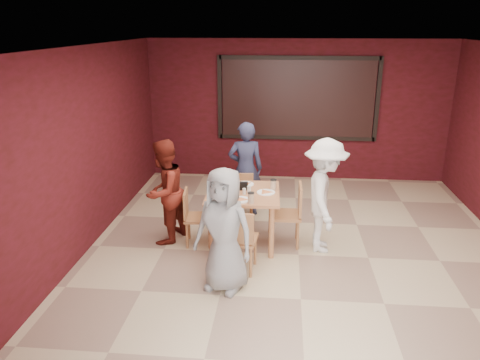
# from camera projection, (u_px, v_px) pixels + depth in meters

# --- Properties ---
(floor) EXTENTS (7.00, 7.00, 0.00)m
(floor) POSITION_uv_depth(u_px,v_px,m) (298.00, 255.00, 6.55)
(floor) COLOR #CCB78E
(floor) RESTS_ON ground
(window_blinds) EXTENTS (3.00, 0.02, 1.50)m
(window_blinds) POSITION_uv_depth(u_px,v_px,m) (298.00, 99.00, 9.27)
(window_blinds) COLOR black
(dining_table) EXTENTS (1.06, 1.06, 0.96)m
(dining_table) POSITION_uv_depth(u_px,v_px,m) (243.00, 199.00, 6.66)
(dining_table) COLOR #C67C51
(dining_table) RESTS_ON floor
(chair_front) EXTENTS (0.47, 0.47, 0.88)m
(chair_front) POSITION_uv_depth(u_px,v_px,m) (239.00, 237.00, 5.94)
(chair_front) COLOR #A56740
(chair_front) RESTS_ON floor
(chair_back) EXTENTS (0.43, 0.43, 0.81)m
(chair_back) POSITION_uv_depth(u_px,v_px,m) (241.00, 196.00, 7.45)
(chair_back) COLOR #A56740
(chair_back) RESTS_ON floor
(chair_left) EXTENTS (0.44, 0.44, 0.82)m
(chair_left) POSITION_uv_depth(u_px,v_px,m) (194.00, 214.00, 6.74)
(chair_left) COLOR #A56740
(chair_left) RESTS_ON floor
(chair_right) EXTENTS (0.45, 0.45, 0.91)m
(chair_right) POSITION_uv_depth(u_px,v_px,m) (291.00, 211.00, 6.71)
(chair_right) COLOR #A56740
(chair_right) RESTS_ON floor
(diner_front) EXTENTS (0.87, 0.72, 1.53)m
(diner_front) POSITION_uv_depth(u_px,v_px,m) (224.00, 230.00, 5.50)
(diner_front) COLOR gray
(diner_front) RESTS_ON floor
(diner_back) EXTENTS (0.63, 0.46, 1.58)m
(diner_back) POSITION_uv_depth(u_px,v_px,m) (246.00, 169.00, 7.72)
(diner_back) COLOR #2D3150
(diner_back) RESTS_ON floor
(diner_left) EXTENTS (0.79, 0.89, 1.53)m
(diner_left) POSITION_uv_depth(u_px,v_px,m) (164.00, 192.00, 6.75)
(diner_left) COLOR maroon
(diner_left) RESTS_ON floor
(diner_right) EXTENTS (0.61, 1.05, 1.62)m
(diner_right) POSITION_uv_depth(u_px,v_px,m) (325.00, 196.00, 6.47)
(diner_right) COLOR white
(diner_right) RESTS_ON floor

